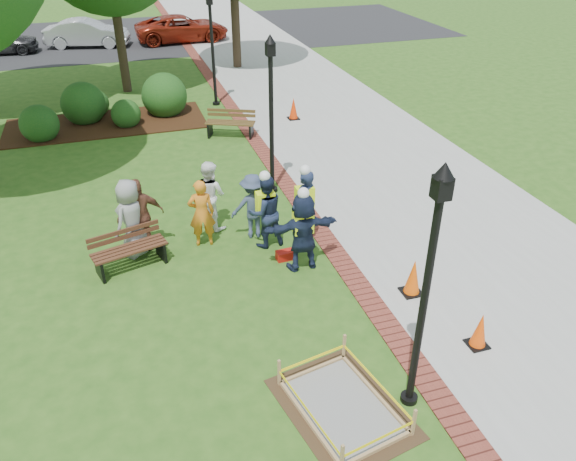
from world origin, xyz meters
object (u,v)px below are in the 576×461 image
object	(u,v)px
hivis_worker_b	(304,205)
wet_concrete_pad	(343,398)
hivis_worker_a	(303,229)
lamp_near	(428,277)
cone_front	(480,331)
hivis_worker_c	(265,209)
bench_near	(131,257)

from	to	relation	value
hivis_worker_b	wet_concrete_pad	bearing A→B (deg)	-102.14
hivis_worker_a	lamp_near	bearing A→B (deg)	-84.32
lamp_near	wet_concrete_pad	bearing A→B (deg)	171.39
cone_front	hivis_worker_b	xyz separation A→B (m)	(-1.84, 4.46, 0.62)
wet_concrete_pad	hivis_worker_b	size ratio (longest dim) A/B	1.31
wet_concrete_pad	cone_front	bearing A→B (deg)	11.94
wet_concrete_pad	hivis_worker_a	distance (m)	4.15
hivis_worker_a	hivis_worker_c	bearing A→B (deg)	114.12
hivis_worker_b	hivis_worker_c	size ratio (longest dim) A/B	1.03
cone_front	wet_concrete_pad	bearing A→B (deg)	-168.06
wet_concrete_pad	hivis_worker_a	world-z (taller)	hivis_worker_a
wet_concrete_pad	hivis_worker_c	xyz separation A→B (m)	(0.18, 5.17, 0.71)
bench_near	hivis_worker_a	distance (m)	3.86
lamp_near	hivis_worker_c	bearing A→B (deg)	99.89
hivis_worker_b	hivis_worker_c	world-z (taller)	hivis_worker_b
cone_front	bench_near	bearing A→B (deg)	142.35
hivis_worker_a	cone_front	bearing A→B (deg)	-56.71
wet_concrete_pad	hivis_worker_b	xyz separation A→B (m)	(1.09, 5.08, 0.74)
wet_concrete_pad	hivis_worker_b	world-z (taller)	hivis_worker_b
bench_near	cone_front	world-z (taller)	bench_near
lamp_near	hivis_worker_b	xyz separation A→B (m)	(-0.02, 5.25, -1.51)
cone_front	lamp_near	size ratio (longest dim) A/B	0.17
bench_near	hivis_worker_b	xyz separation A→B (m)	(4.03, -0.07, 0.69)
lamp_near	hivis_worker_b	world-z (taller)	lamp_near
cone_front	hivis_worker_b	size ratio (longest dim) A/B	0.37
bench_near	cone_front	distance (m)	7.41
bench_near	lamp_near	world-z (taller)	lamp_near
wet_concrete_pad	bench_near	world-z (taller)	bench_near
hivis_worker_c	wet_concrete_pad	bearing A→B (deg)	-91.97
wet_concrete_pad	hivis_worker_a	bearing A→B (deg)	80.24
wet_concrete_pad	hivis_worker_a	xyz separation A→B (m)	(0.69, 4.02, 0.74)
hivis_worker_b	cone_front	bearing A→B (deg)	-67.62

